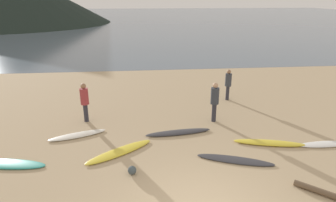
{
  "coord_description": "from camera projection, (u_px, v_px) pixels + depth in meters",
  "views": [
    {
      "loc": [
        -1.39,
        -5.56,
        5.0
      ],
      "look_at": [
        -0.16,
        6.64,
        0.6
      ],
      "focal_mm": 31.72,
      "sensor_mm": 36.0,
      "label": 1
    }
  ],
  "objects": [
    {
      "name": "ground_plane",
      "position": [
        165.0,
        92.0,
        16.43
      ],
      "size": [
        120.0,
        120.0,
        0.2
      ],
      "primitive_type": "cube",
      "color": "tan",
      "rests_on": "ground"
    },
    {
      "name": "surfboard_6",
      "position": [
        326.0,
        144.0,
        10.47
      ],
      "size": [
        2.09,
        0.49,
        0.06
      ],
      "primitive_type": "ellipsoid",
      "rotation": [
        0.0,
        0.0,
        0.02
      ],
      "color": "white",
      "rests_on": "ground"
    },
    {
      "name": "surfboard_1",
      "position": [
        78.0,
        135.0,
        11.12
      ],
      "size": [
        2.16,
        1.19,
        0.08
      ],
      "primitive_type": "ellipsoid",
      "rotation": [
        0.0,
        0.0,
        0.35
      ],
      "color": "silver",
      "rests_on": "ground"
    },
    {
      "name": "beach_rock_near",
      "position": [
        132.0,
        170.0,
        8.73
      ],
      "size": [
        0.26,
        0.26,
        0.26
      ],
      "primitive_type": "sphere",
      "color": "#404C51",
      "rests_on": "ground"
    },
    {
      "name": "surfboard_5",
      "position": [
        269.0,
        143.0,
        10.52
      ],
      "size": [
        2.51,
        1.02,
        0.1
      ],
      "primitive_type": "ellipsoid",
      "rotation": [
        0.0,
        0.0,
        -0.23
      ],
      "color": "yellow",
      "rests_on": "ground"
    },
    {
      "name": "person_0",
      "position": [
        228.0,
        82.0,
        14.69
      ],
      "size": [
        0.31,
        0.31,
        1.55
      ],
      "rotation": [
        0.0,
        0.0,
        5.85
      ],
      "color": "#2D2D38",
      "rests_on": "ground"
    },
    {
      "name": "surfboard_3",
      "position": [
        178.0,
        132.0,
        11.33
      ],
      "size": [
        2.57,
        0.76,
        0.09
      ],
      "primitive_type": "ellipsoid",
      "rotation": [
        0.0,
        0.0,
        0.12
      ],
      "color": "#333338",
      "rests_on": "ground"
    },
    {
      "name": "surfboard_2",
      "position": [
        120.0,
        152.0,
        9.95
      ],
      "size": [
        2.37,
        1.88,
        0.09
      ],
      "primitive_type": "ellipsoid",
      "rotation": [
        0.0,
        0.0,
        0.61
      ],
      "color": "yellow",
      "rests_on": "ground"
    },
    {
      "name": "surfboard_0",
      "position": [
        5.0,
        164.0,
        9.24
      ],
      "size": [
        2.71,
        1.09,
        0.07
      ],
      "primitive_type": "ellipsoid",
      "rotation": [
        0.0,
        0.0,
        -0.19
      ],
      "color": "teal",
      "rests_on": "ground"
    },
    {
      "name": "surfboard_4",
      "position": [
        235.0,
        160.0,
        9.46
      ],
      "size": [
        2.45,
        1.29,
        0.06
      ],
      "primitive_type": "ellipsoid",
      "rotation": [
        0.0,
        0.0,
        -0.35
      ],
      "color": "#333338",
      "rests_on": "ground"
    },
    {
      "name": "person_2",
      "position": [
        215.0,
        99.0,
        12.11
      ],
      "size": [
        0.34,
        0.34,
        1.68
      ],
      "rotation": [
        0.0,
        0.0,
        5.2
      ],
      "color": "#2D2D38",
      "rests_on": "ground"
    },
    {
      "name": "person_1",
      "position": [
        85.0,
        99.0,
        12.11
      ],
      "size": [
        0.33,
        0.33,
        1.65
      ],
      "rotation": [
        0.0,
        0.0,
        4.33
      ],
      "color": "#2D2D38",
      "rests_on": "ground"
    },
    {
      "name": "ocean_water",
      "position": [
        143.0,
        18.0,
        67.71
      ],
      "size": [
        140.0,
        100.0,
        0.01
      ],
      "primitive_type": "cube",
      "color": "slate",
      "rests_on": "ground"
    }
  ]
}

